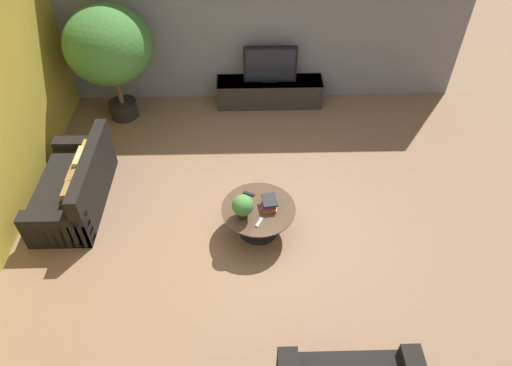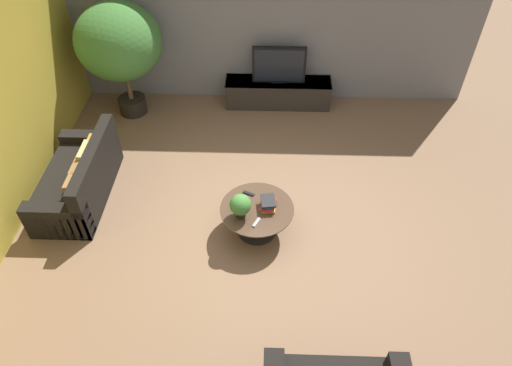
{
  "view_description": "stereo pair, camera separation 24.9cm",
  "coord_description": "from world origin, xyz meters",
  "px_view_note": "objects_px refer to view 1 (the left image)",
  "views": [
    {
      "loc": [
        -0.08,
        -4.15,
        4.76
      ],
      "look_at": [
        0.02,
        0.24,
        0.55
      ],
      "focal_mm": 32.0,
      "sensor_mm": 36.0,
      "label": 1
    },
    {
      "loc": [
        0.17,
        -4.15,
        4.76
      ],
      "look_at": [
        0.02,
        0.24,
        0.55
      ],
      "focal_mm": 32.0,
      "sensor_mm": 36.0,
      "label": 2
    }
  ],
  "objects_px": {
    "couch_by_wall": "(76,187)",
    "potted_plant_tabletop": "(243,206)",
    "television": "(270,65)",
    "media_console": "(269,92)",
    "coffee_table": "(258,215)",
    "potted_palm_tall": "(109,47)"
  },
  "relations": [
    {
      "from": "couch_by_wall",
      "to": "potted_plant_tabletop",
      "type": "height_order",
      "value": "couch_by_wall"
    },
    {
      "from": "couch_by_wall",
      "to": "potted_plant_tabletop",
      "type": "bearing_deg",
      "value": 72.41
    },
    {
      "from": "television",
      "to": "potted_plant_tabletop",
      "type": "relative_size",
      "value": 2.67
    },
    {
      "from": "media_console",
      "to": "couch_by_wall",
      "type": "relative_size",
      "value": 1.11
    },
    {
      "from": "television",
      "to": "coffee_table",
      "type": "distance_m",
      "value": 3.11
    },
    {
      "from": "media_console",
      "to": "couch_by_wall",
      "type": "distance_m",
      "value": 3.75
    },
    {
      "from": "media_console",
      "to": "potted_plant_tabletop",
      "type": "height_order",
      "value": "potted_plant_tabletop"
    },
    {
      "from": "coffee_table",
      "to": "potted_plant_tabletop",
      "type": "relative_size",
      "value": 2.8
    },
    {
      "from": "television",
      "to": "couch_by_wall",
      "type": "xyz_separation_m",
      "value": [
        -2.84,
        -2.45,
        -0.5
      ]
    },
    {
      "from": "potted_palm_tall",
      "to": "media_console",
      "type": "bearing_deg",
      "value": 7.3
    },
    {
      "from": "coffee_table",
      "to": "potted_plant_tabletop",
      "type": "bearing_deg",
      "value": -145.11
    },
    {
      "from": "media_console",
      "to": "coffee_table",
      "type": "distance_m",
      "value": 3.07
    },
    {
      "from": "media_console",
      "to": "couch_by_wall",
      "type": "xyz_separation_m",
      "value": [
        -2.84,
        -2.45,
        0.04
      ]
    },
    {
      "from": "television",
      "to": "couch_by_wall",
      "type": "bearing_deg",
      "value": -139.27
    },
    {
      "from": "potted_palm_tall",
      "to": "potted_plant_tabletop",
      "type": "relative_size",
      "value": 5.71
    },
    {
      "from": "potted_palm_tall",
      "to": "potted_plant_tabletop",
      "type": "xyz_separation_m",
      "value": [
        2.1,
        -2.87,
        -0.68
      ]
    },
    {
      "from": "television",
      "to": "potted_palm_tall",
      "type": "height_order",
      "value": "potted_palm_tall"
    },
    {
      "from": "television",
      "to": "couch_by_wall",
      "type": "relative_size",
      "value": 0.54
    },
    {
      "from": "couch_by_wall",
      "to": "potted_plant_tabletop",
      "type": "relative_size",
      "value": 4.98
    },
    {
      "from": "coffee_table",
      "to": "television",
      "type": "bearing_deg",
      "value": 84.63
    },
    {
      "from": "media_console",
      "to": "couch_by_wall",
      "type": "bearing_deg",
      "value": -139.25
    },
    {
      "from": "media_console",
      "to": "couch_by_wall",
      "type": "height_order",
      "value": "couch_by_wall"
    }
  ]
}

